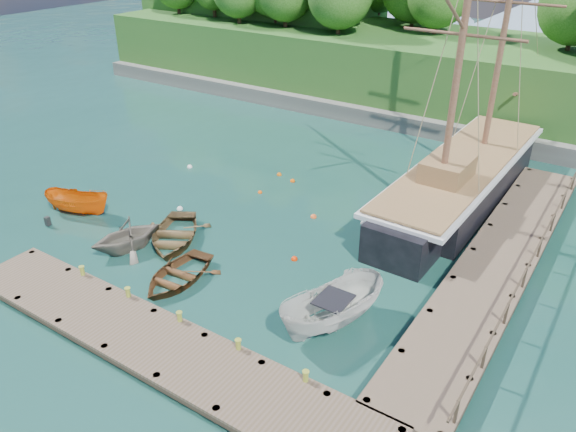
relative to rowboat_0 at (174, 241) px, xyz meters
The scene contains 23 objects.
ground 3.36m from the rowboat_0, ahead, with size 160.00×160.00×0.00m, color #153E34.
dock_near 8.52m from the rowboat_0, 50.97° to the right, with size 20.00×3.20×1.10m.
dock_east 16.38m from the rowboat_0, 24.87° to the left, with size 3.20×24.00×1.10m.
bollard_0 5.25m from the rowboat_0, 97.00° to the right, with size 0.26×0.26×0.45m, color olive.
bollard_1 5.72m from the rowboat_0, 65.64° to the right, with size 0.26×0.26×0.45m, color olive.
bollard_2 7.48m from the rowboat_0, 44.20° to the right, with size 0.26×0.26×0.45m, color olive.
bollard_3 9.85m from the rowboat_0, 31.94° to the right, with size 0.26×0.26×0.45m, color olive.
bollard_4 12.50m from the rowboat_0, 24.65° to the right, with size 0.26×0.26×0.45m, color olive.
rowboat_0 is the anchor object (origin of this frame).
rowboat_1 2.36m from the rowboat_0, 125.94° to the right, with size 3.14×3.64×1.92m, color slate.
rowboat_2 3.71m from the rowboat_0, 43.99° to the right, with size 3.04×4.26×0.88m, color brown.
motorboat_orange 6.77m from the rowboat_0, behind, with size 1.52×4.05×1.57m, color #D85B06.
cabin_boat_white 10.47m from the rowboat_0, ahead, with size 2.02×5.37×2.07m, color beige.
schooner 17.07m from the rowboat_0, 50.67° to the left, with size 5.05×25.64×18.46m.
mooring_buoy_0 3.61m from the rowboat_0, 128.57° to the left, with size 0.36×0.36×0.36m, color silver.
mooring_buoy_1 7.18m from the rowboat_0, 87.27° to the left, with size 0.27×0.27×0.27m, color #F34E04.
mooring_buoy_2 7.87m from the rowboat_0, 52.93° to the left, with size 0.35×0.35×0.35m, color #F65C22.
mooring_buoy_3 10.31m from the rowboat_0, 44.14° to the left, with size 0.28×0.28×0.28m, color silver.
mooring_buoy_4 10.02m from the rowboat_0, 90.95° to the left, with size 0.33×0.33×0.33m, color #D05B08.
mooring_buoy_5 9.73m from the rowboat_0, 83.47° to the left, with size 0.32×0.32×0.32m, color #DA4F00.
mooring_buoy_6 9.75m from the rowboat_0, 127.57° to the left, with size 0.36×0.36×0.36m, color white.
mooring_buoy_7 6.54m from the rowboat_0, 17.58° to the left, with size 0.34×0.34×0.34m, color red.
headland 33.13m from the rowboat_0, 106.94° to the left, with size 51.00×19.31×12.90m.
Camera 1 is at (15.58, -17.68, 15.12)m, focal length 35.00 mm.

